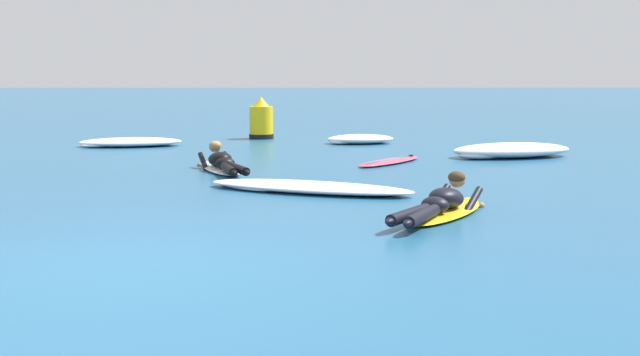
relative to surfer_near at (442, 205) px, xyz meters
name	(u,v)px	position (x,y,z in m)	size (l,w,h in m)	color
ground_plane	(235,152)	(-3.19, 7.58, -0.14)	(120.00, 120.00, 0.00)	#235B84
surfer_near	(442,205)	(0.00, 0.00, 0.00)	(1.63, 2.36, 0.54)	yellow
surfer_far	(222,163)	(-3.11, 4.25, 0.01)	(1.19, 2.41, 0.53)	white
drifting_surfboard	(390,161)	(-0.06, 5.48, -0.10)	(1.59, 1.92, 0.16)	#E54C66
whitewater_front	(131,142)	(-5.71, 8.86, -0.04)	(2.45, 1.39, 0.20)	white
whitewater_mid_left	(310,187)	(-1.59, 1.94, -0.07)	(3.22, 1.94, 0.14)	white
whitewater_mid_right	(512,150)	(2.50, 6.46, 0.00)	(2.73, 1.74, 0.29)	white
whitewater_back	(360,139)	(-0.37, 9.46, -0.03)	(1.73, 1.14, 0.22)	white
channel_marker_buoy	(261,122)	(-2.82, 10.86, 0.29)	(0.63, 0.63, 1.07)	yellow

